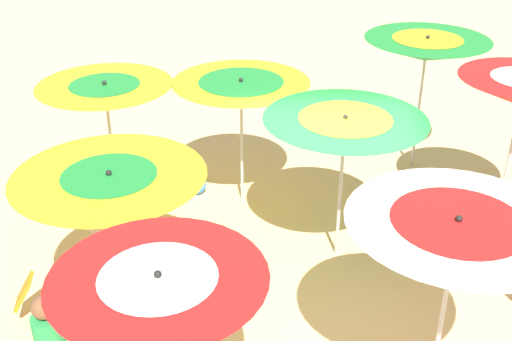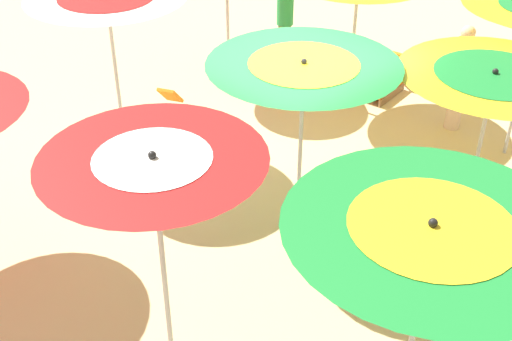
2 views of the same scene
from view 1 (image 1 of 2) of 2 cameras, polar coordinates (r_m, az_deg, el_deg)
ground at (r=9.61m, az=6.16°, el=-8.87°), size 36.97×36.97×0.04m
beach_umbrella_0 at (r=10.07m, az=-13.06°, el=6.29°), size 2.04×2.04×2.38m
beach_umbrella_1 at (r=7.69m, az=-12.67°, el=-1.55°), size 2.26×2.26×2.26m
beach_umbrella_2 at (r=5.74m, az=-8.50°, el=-10.54°), size 1.92×1.92×2.41m
beach_umbrella_3 at (r=10.37m, az=-1.32°, el=6.84°), size 2.20×2.20×2.22m
beach_umbrella_4 at (r=8.98m, az=7.78°, el=3.39°), size 2.26×2.26×2.28m
beach_umbrella_5 at (r=6.51m, az=17.17°, el=-5.56°), size 2.16×2.16×2.50m
beach_umbrella_6 at (r=11.86m, az=14.75°, el=10.27°), size 2.19×2.19×2.53m
lounger_2 at (r=9.03m, az=-16.59°, el=-11.05°), size 0.48×1.16×0.65m
beachgoer_1 at (r=9.74m, az=-13.94°, el=-2.53°), size 0.30×0.30×1.73m
beach_ball at (r=11.39m, az=-5.27°, el=-1.25°), size 0.34×0.34×0.34m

